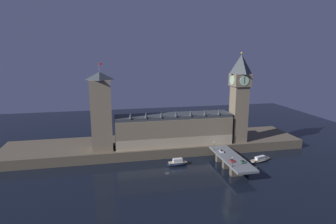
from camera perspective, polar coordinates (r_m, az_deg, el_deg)
ground_plane at (r=180.70m, az=-0.19°, el=-11.63°), size 400.00×400.00×0.00m
embankment at (r=215.26m, az=-2.30°, el=-6.71°), size 220.00×42.00×6.78m
parliament_hall at (r=203.98m, az=1.16°, el=-3.52°), size 83.75×18.05×26.55m
clock_tower at (r=213.04m, az=14.32°, el=3.31°), size 13.12×13.23×66.04m
victoria_tower at (r=194.42m, az=-13.40°, el=0.11°), size 13.81×13.81×59.22m
bridge at (r=186.55m, az=12.74°, el=-9.55°), size 13.16×46.00×7.01m
car_northbound_lead at (r=192.64m, az=10.80°, el=-7.86°), size 1.93×4.62×1.48m
car_northbound_trail at (r=178.34m, az=12.88°, el=-9.63°), size 2.06×4.13×1.33m
car_southbound_lead at (r=178.46m, az=14.97°, el=-9.73°), size 1.96×4.02×1.31m
pedestrian_near_rail at (r=171.60m, az=12.91°, el=-10.43°), size 0.38×0.38×1.61m
street_lamp_near at (r=169.50m, az=12.98°, el=-9.63°), size 1.34×0.60×6.16m
street_lamp_far at (r=194.89m, az=9.36°, el=-6.59°), size 1.34×0.60×6.13m
boat_upstream at (r=186.58m, az=1.96°, el=-10.28°), size 13.83×5.19×4.67m
boat_downstream at (r=202.45m, az=18.20°, el=-9.18°), size 17.43×8.84×3.78m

